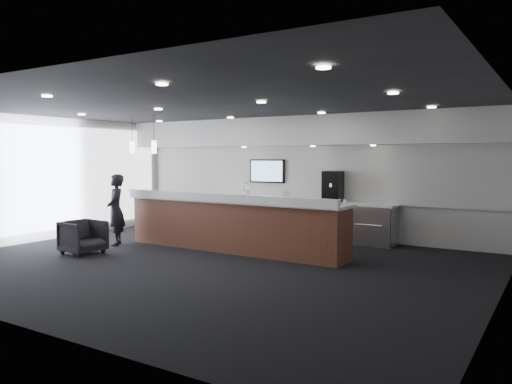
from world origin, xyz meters
The scene contains 23 objects.
ground centered at (0.00, 0.00, 0.00)m, with size 10.00×10.00×0.00m, color black.
ceiling centered at (0.00, 0.00, 3.00)m, with size 10.00×8.00×0.02m, color black.
back_wall centered at (0.00, 4.00, 1.50)m, with size 10.00×0.02×3.00m, color silver.
left_wall centered at (-5.00, 0.00, 1.50)m, with size 0.02×8.00×3.00m, color silver.
right_wall centered at (5.00, 0.00, 1.50)m, with size 0.02×8.00×3.00m, color silver.
soffit_bulkhead centered at (0.00, 3.55, 2.65)m, with size 10.00×0.90×0.70m, color silver.
alcove_panel centered at (0.00, 3.97, 1.60)m, with size 9.80×0.06×1.40m, color silver.
window_blinds_wall centered at (-4.96, 0.00, 1.50)m, with size 0.04×7.36×2.55m, color white.
back_credenza centered at (0.00, 3.64, 0.48)m, with size 5.06×0.66×0.95m.
wall_tv centered at (-1.00, 3.91, 1.65)m, with size 1.05×0.08×0.62m.
pendant_left centered at (-2.40, 0.80, 2.25)m, with size 0.12×0.12×0.30m, color #FFEFC6.
pendant_right centered at (-3.10, 0.80, 2.25)m, with size 0.12×0.12×0.30m, color #FFEFC6.
ceiling_can_lights centered at (0.00, 0.00, 2.97)m, with size 7.00×5.00×0.02m, color white, non-canonical shape.
service_counter centered at (-0.34, 1.32, 0.57)m, with size 5.32×0.99×1.49m.
coffee_machine centered at (0.97, 3.70, 1.32)m, with size 0.45×0.57×0.74m.
info_sign_left centered at (-0.20, 3.50, 1.06)m, with size 0.16×0.02×0.22m, color white.
info_sign_right centered at (1.01, 3.53, 1.06)m, with size 0.17×0.02×0.22m, color white.
armchair centered at (-2.78, -0.62, 0.35)m, with size 0.75×0.77×0.70m, color black.
lounge_guest centered at (-3.00, 0.49, 0.82)m, with size 0.60×0.39×1.63m, color black.
cup_0 centered at (1.35, 3.52, 0.99)m, with size 0.09×0.09×0.08m, color white.
cup_1 centered at (1.21, 3.52, 0.99)m, with size 0.09×0.09×0.08m, color white.
cup_2 centered at (1.07, 3.52, 0.99)m, with size 0.09×0.09×0.08m, color white.
cup_3 centered at (0.93, 3.52, 0.99)m, with size 0.09×0.09×0.08m, color white.
Camera 1 is at (5.74, -7.45, 2.02)m, focal length 35.00 mm.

